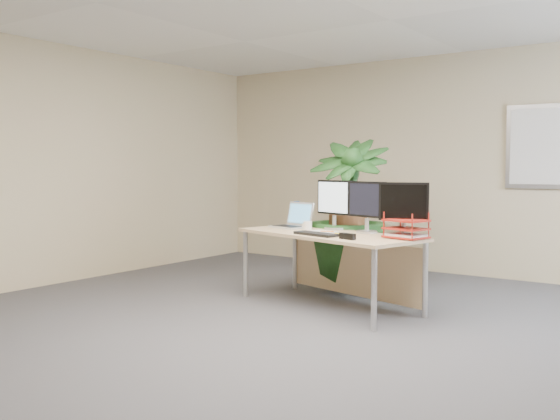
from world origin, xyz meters
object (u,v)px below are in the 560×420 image
Objects in this scene: floor_plant at (348,222)px; monitor_right at (367,203)px; desk at (336,248)px; laptop at (293,222)px; monitor_left at (334,201)px.

floor_plant reaches higher than monitor_right.
laptop is (-0.59, 0.14, 0.21)m from desk.
monitor_left reaches higher than laptop.
desk is 1.31× the size of floor_plant.
floor_plant is 3.50× the size of laptop.
monitor_right reaches higher than laptop.
monitor_left is (-0.16, 0.24, 0.43)m from desk.
monitor_right is at bearing -15.00° from monitor_left.
floor_plant is 3.07× the size of monitor_left.
floor_plant is 0.43m from monitor_left.
desk is at bearing -71.00° from floor_plant.
monitor_right is 0.87m from laptop.
laptop is at bearing -167.38° from monitor_left.
laptop is at bearing 178.87° from monitor_right.
monitor_left reaches higher than monitor_right.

